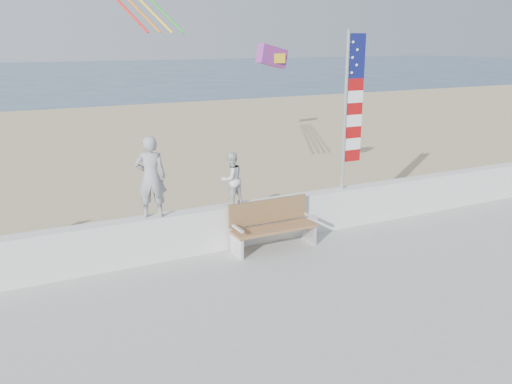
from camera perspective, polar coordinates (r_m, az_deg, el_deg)
ground at (r=10.05m, az=3.68°, el=-10.09°), size 220.00×220.00×0.00m
sand at (r=17.93m, az=-11.04°, el=1.49°), size 90.00×40.00×0.08m
seawall at (r=11.44m, az=-1.35°, el=-3.35°), size 30.00×0.35×0.90m
adult at (r=10.44m, az=-11.02°, el=1.56°), size 0.67×0.54×1.58m
child at (r=11.04m, az=-2.65°, el=1.36°), size 0.64×0.57×1.11m
bench at (r=11.23m, az=1.70°, el=-3.41°), size 1.80×0.57×1.00m
flag at (r=12.25m, az=9.88°, el=9.06°), size 0.50×0.08×3.50m
parafoil_kite at (r=13.82m, az=1.79°, el=14.06°), size 0.94×0.45×0.62m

